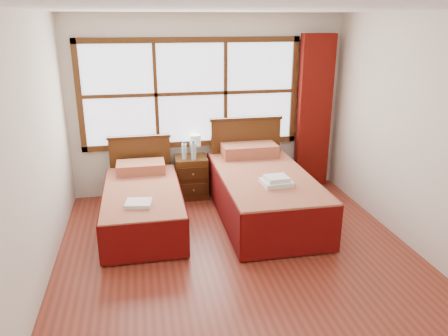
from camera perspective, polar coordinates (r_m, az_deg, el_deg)
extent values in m
plane|color=maroon|center=(4.84, 2.40, -12.37)|extent=(4.50, 4.50, 0.00)
plane|color=white|center=(4.14, 2.92, 20.09)|extent=(4.50, 4.50, 0.00)
plane|color=silver|center=(6.46, -2.10, 8.07)|extent=(4.00, 0.00, 4.00)
plane|color=silver|center=(4.32, -24.12, 0.90)|extent=(0.00, 4.50, 4.50)
plane|color=silver|center=(5.15, 24.84, 3.52)|extent=(0.00, 4.50, 4.50)
cube|color=white|center=(6.37, -4.33, 9.69)|extent=(3.00, 0.02, 1.40)
cube|color=#4B2910|center=(6.50, -4.15, 3.21)|extent=(3.16, 0.06, 0.08)
cube|color=#4B2910|center=(6.27, -4.48, 16.35)|extent=(3.16, 0.06, 0.08)
cube|color=#4B2910|center=(6.35, -18.39, 8.78)|extent=(0.08, 0.06, 1.56)
cube|color=#4B2910|center=(6.70, 9.08, 9.97)|extent=(0.08, 0.06, 1.56)
cube|color=#4B2910|center=(6.31, -8.88, 9.43)|extent=(0.05, 0.05, 1.40)
cube|color=#4B2910|center=(6.42, 0.19, 9.83)|extent=(0.05, 0.05, 1.40)
cube|color=#4B2910|center=(6.35, -4.31, 9.66)|extent=(3.00, 0.05, 0.05)
cube|color=maroon|center=(6.79, 11.67, 7.10)|extent=(0.50, 0.16, 2.30)
cube|color=#391E0C|center=(5.67, -10.46, -6.21)|extent=(0.83, 1.67, 0.27)
cube|color=maroon|center=(5.57, -10.61, -3.89)|extent=(0.93, 1.85, 0.23)
cube|color=#610B0A|center=(5.65, -15.29, -5.42)|extent=(0.03, 1.85, 0.46)
cube|color=#610B0A|center=(5.64, -5.76, -4.84)|extent=(0.03, 1.85, 0.46)
cube|color=#610B0A|center=(4.80, -10.31, -9.57)|extent=(0.93, 0.03, 0.46)
cube|color=maroon|center=(6.14, -10.82, 0.10)|extent=(0.65, 0.38, 0.14)
cube|color=#4B2910|center=(6.50, -10.80, 0.06)|extent=(0.87, 0.06, 0.91)
cube|color=#391E0C|center=(6.36, -11.05, 4.00)|extent=(0.91, 0.08, 0.04)
cube|color=#391E0C|center=(5.87, 5.11, -4.77)|extent=(1.01, 2.03, 0.33)
cube|color=maroon|center=(5.75, 5.20, -2.01)|extent=(1.13, 2.25, 0.28)
cube|color=#610B0A|center=(5.69, -0.35, -3.98)|extent=(0.03, 2.25, 0.56)
cube|color=#610B0A|center=(5.99, 10.37, -3.11)|extent=(0.03, 2.25, 0.56)
cube|color=#610B0A|center=(4.85, 8.81, -8.47)|extent=(1.13, 0.03, 0.56)
cube|color=maroon|center=(6.42, 3.25, 2.42)|extent=(0.79, 0.46, 0.18)
cube|color=#4B2910|center=(6.65, 2.82, 1.70)|extent=(1.06, 0.06, 1.10)
cube|color=#391E0C|center=(6.50, 2.90, 6.44)|extent=(1.10, 0.08, 0.04)
cube|color=#4B2910|center=(6.45, -4.30, -1.17)|extent=(0.46, 0.41, 0.61)
cube|color=#391E0C|center=(6.29, -4.03, -2.88)|extent=(0.40, 0.02, 0.18)
cube|color=#391E0C|center=(6.21, -4.08, -0.78)|extent=(0.40, 0.02, 0.18)
sphere|color=olive|center=(6.27, -4.01, -2.94)|extent=(0.03, 0.03, 0.03)
sphere|color=olive|center=(6.19, -4.06, -0.84)|extent=(0.03, 0.03, 0.03)
cube|color=white|center=(5.08, -11.10, -4.54)|extent=(0.33, 0.30, 0.05)
cube|color=white|center=(5.33, 6.88, -1.88)|extent=(0.38, 0.34, 0.06)
cube|color=white|center=(5.31, 6.90, -1.34)|extent=(0.28, 0.25, 0.05)
cylinder|color=#BA8C3B|center=(6.41, -3.73, 1.70)|extent=(0.10, 0.10, 0.02)
cylinder|color=#BA8C3B|center=(6.39, -3.75, 2.35)|extent=(0.02, 0.02, 0.13)
cylinder|color=silver|center=(6.35, -3.78, 3.62)|extent=(0.16, 0.16, 0.16)
cylinder|color=#ADCDDF|center=(6.23, -5.22, 2.16)|extent=(0.07, 0.07, 0.23)
cylinder|color=blue|center=(6.20, -5.26, 3.30)|extent=(0.03, 0.03, 0.03)
cylinder|color=#ADCDDF|center=(6.21, -4.01, 2.19)|extent=(0.07, 0.07, 0.24)
cylinder|color=blue|center=(6.17, -4.03, 3.40)|extent=(0.03, 0.03, 0.03)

